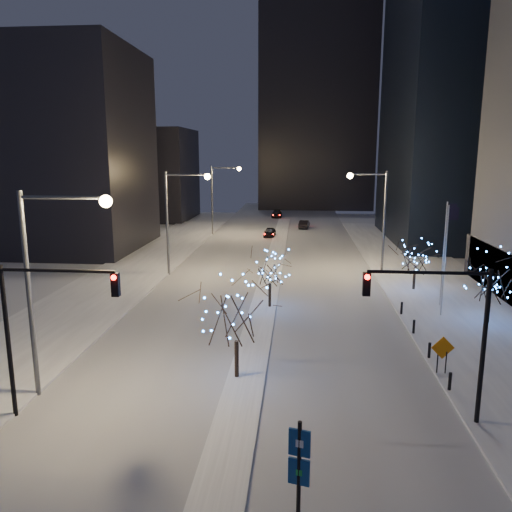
# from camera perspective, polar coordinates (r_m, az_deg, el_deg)

# --- Properties ---
(ground) EXTENTS (160.00, 160.00, 0.00)m
(ground) POSITION_cam_1_polar(r_m,az_deg,el_deg) (22.96, -2.40, -18.83)
(ground) COLOR silver
(ground) RESTS_ON ground
(road) EXTENTS (20.00, 130.00, 0.02)m
(road) POSITION_cam_1_polar(r_m,az_deg,el_deg) (55.91, 2.16, -0.42)
(road) COLOR silver
(road) RESTS_ON ground
(median) EXTENTS (2.00, 80.00, 0.15)m
(median) POSITION_cam_1_polar(r_m,az_deg,el_deg) (51.03, 1.88, -1.51)
(median) COLOR white
(median) RESTS_ON ground
(east_sidewalk) EXTENTS (10.00, 90.00, 0.15)m
(east_sidewalk) POSITION_cam_1_polar(r_m,az_deg,el_deg) (43.10, 21.52, -4.79)
(east_sidewalk) COLOR white
(east_sidewalk) RESTS_ON ground
(west_sidewalk) EXTENTS (8.00, 90.00, 0.15)m
(west_sidewalk) POSITION_cam_1_polar(r_m,az_deg,el_deg) (44.50, -17.21, -3.99)
(west_sidewalk) COLOR white
(west_sidewalk) RESTS_ON ground
(filler_west_near) EXTENTS (22.00, 18.00, 24.00)m
(filler_west_near) POSITION_cam_1_polar(r_m,az_deg,el_deg) (67.03, -22.67, 11.03)
(filler_west_near) COLOR black
(filler_west_near) RESTS_ON ground
(filler_west_far) EXTENTS (18.00, 16.00, 16.00)m
(filler_west_far) POSITION_cam_1_polar(r_m,az_deg,el_deg) (94.16, -12.91, 9.08)
(filler_west_far) COLOR black
(filler_west_far) RESTS_ON ground
(horizon_block) EXTENTS (24.00, 14.00, 42.00)m
(horizon_block) POSITION_cam_1_polar(r_m,az_deg,el_deg) (112.08, 6.94, 16.29)
(horizon_block) COLOR black
(horizon_block) RESTS_ON ground
(street_lamp_w_near) EXTENTS (4.40, 0.56, 10.00)m
(street_lamp_w_near) POSITION_cam_1_polar(r_m,az_deg,el_deg) (25.05, -22.64, -1.12)
(street_lamp_w_near) COLOR #595E66
(street_lamp_w_near) RESTS_ON ground
(street_lamp_w_mid) EXTENTS (4.40, 0.56, 10.00)m
(street_lamp_w_mid) POSITION_cam_1_polar(r_m,az_deg,el_deg) (48.32, -8.95, 5.35)
(street_lamp_w_mid) COLOR #595E66
(street_lamp_w_mid) RESTS_ON ground
(street_lamp_w_far) EXTENTS (4.40, 0.56, 10.00)m
(street_lamp_w_far) POSITION_cam_1_polar(r_m,az_deg,el_deg) (72.74, -4.24, 7.51)
(street_lamp_w_far) COLOR #595E66
(street_lamp_w_far) RESTS_ON ground
(street_lamp_east) EXTENTS (3.90, 0.56, 10.00)m
(street_lamp_east) POSITION_cam_1_polar(r_m,az_deg,el_deg) (50.46, 13.49, 5.38)
(street_lamp_east) COLOR #595E66
(street_lamp_east) RESTS_ON ground
(traffic_signal_west) EXTENTS (5.26, 0.43, 7.00)m
(traffic_signal_west) POSITION_cam_1_polar(r_m,az_deg,el_deg) (23.55, -23.47, -6.35)
(traffic_signal_west) COLOR black
(traffic_signal_west) RESTS_ON ground
(traffic_signal_east) EXTENTS (5.26, 0.43, 7.00)m
(traffic_signal_east) POSITION_cam_1_polar(r_m,az_deg,el_deg) (22.64, 21.07, -6.86)
(traffic_signal_east) COLOR black
(traffic_signal_east) RESTS_ON ground
(flagpoles) EXTENTS (1.35, 2.60, 8.00)m
(flagpoles) POSITION_cam_1_polar(r_m,az_deg,el_deg) (39.02, 20.86, 0.74)
(flagpoles) COLOR silver
(flagpoles) RESTS_ON east_sidewalk
(bollards) EXTENTS (0.16, 12.16, 0.90)m
(bollards) POSITION_cam_1_polar(r_m,az_deg,el_deg) (32.51, 18.35, -8.85)
(bollards) COLOR black
(bollards) RESTS_ON east_sidewalk
(car_near) EXTENTS (1.74, 3.93, 1.31)m
(car_near) POSITION_cam_1_polar(r_m,az_deg,el_deg) (71.37, 1.59, 2.73)
(car_near) COLOR black
(car_near) RESTS_ON ground
(car_mid) EXTENTS (1.89, 4.08, 1.30)m
(car_mid) POSITION_cam_1_polar(r_m,az_deg,el_deg) (79.97, 5.54, 3.64)
(car_mid) COLOR black
(car_mid) RESTS_ON ground
(car_far) EXTENTS (1.89, 4.55, 1.32)m
(car_far) POSITION_cam_1_polar(r_m,az_deg,el_deg) (93.37, 2.40, 4.82)
(car_far) COLOR black
(car_far) RESTS_ON ground
(holiday_tree_median_near) EXTENTS (5.20, 5.20, 5.62)m
(holiday_tree_median_near) POSITION_cam_1_polar(r_m,az_deg,el_deg) (25.67, -2.27, -6.22)
(holiday_tree_median_near) COLOR black
(holiday_tree_median_near) RESTS_ON median
(holiday_tree_median_far) EXTENTS (4.24, 4.24, 4.52)m
(holiday_tree_median_far) POSITION_cam_1_polar(r_m,az_deg,el_deg) (37.69, 1.61, -1.38)
(holiday_tree_median_far) COLOR black
(holiday_tree_median_far) RESTS_ON median
(holiday_tree_plaza_near) EXTENTS (5.06, 5.06, 4.93)m
(holiday_tree_plaza_near) POSITION_cam_1_polar(r_m,az_deg,el_deg) (37.78, 25.31, -2.41)
(holiday_tree_plaza_near) COLOR black
(holiday_tree_plaza_near) RESTS_ON east_sidewalk
(holiday_tree_plaza_far) EXTENTS (4.10, 4.10, 4.40)m
(holiday_tree_plaza_far) POSITION_cam_1_polar(r_m,az_deg,el_deg) (44.78, 17.77, -0.09)
(holiday_tree_plaza_far) COLOR black
(holiday_tree_plaza_far) RESTS_ON east_sidewalk
(wayfinding_sign) EXTENTS (0.67, 0.26, 3.79)m
(wayfinding_sign) POSITION_cam_1_polar(r_m,az_deg,el_deg) (16.50, 4.95, -22.75)
(wayfinding_sign) COLOR black
(wayfinding_sign) RESTS_ON ground
(construction_sign) EXTENTS (1.25, 0.15, 2.06)m
(construction_sign) POSITION_cam_1_polar(r_m,az_deg,el_deg) (28.60, 20.54, -10.15)
(construction_sign) COLOR black
(construction_sign) RESTS_ON east_sidewalk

